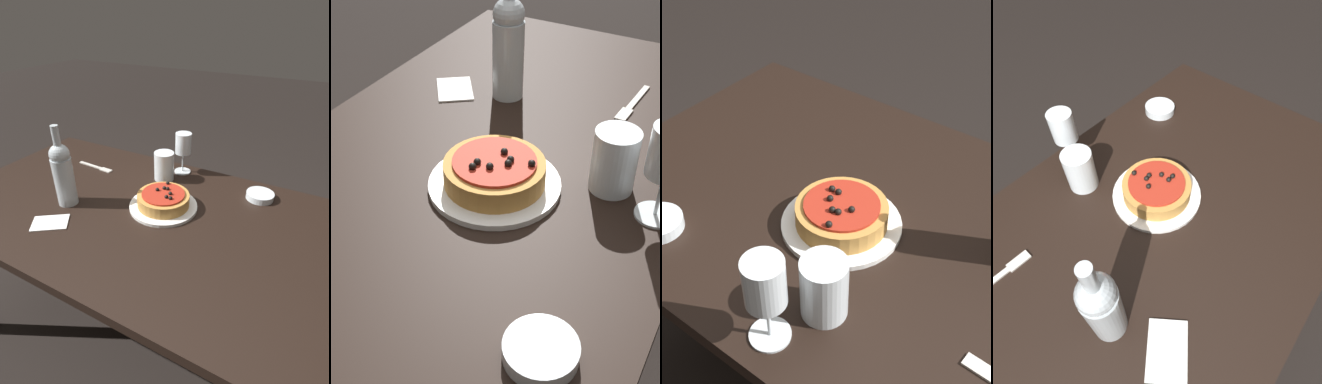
# 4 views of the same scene
# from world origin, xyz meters

# --- Properties ---
(ground_plane) EXTENTS (14.00, 14.00, 0.00)m
(ground_plane) POSITION_xyz_m (0.00, 0.00, 0.00)
(ground_plane) COLOR black
(dining_table) EXTENTS (1.43, 0.84, 0.75)m
(dining_table) POSITION_xyz_m (0.00, 0.00, 0.65)
(dining_table) COLOR black
(dining_table) RESTS_ON ground_plane
(dinner_plate) EXTENTS (0.25, 0.25, 0.01)m
(dinner_plate) POSITION_xyz_m (0.10, 0.06, 0.75)
(dinner_plate) COLOR white
(dinner_plate) RESTS_ON dining_table
(pizza) EXTENTS (0.19, 0.19, 0.06)m
(pizza) POSITION_xyz_m (0.10, 0.06, 0.78)
(pizza) COLOR #BC843D
(pizza) RESTS_ON dinner_plate
(wine_glass) EXTENTS (0.07, 0.07, 0.18)m
(wine_glass) POSITION_xyz_m (0.04, 0.35, 0.87)
(wine_glass) COLOR silver
(wine_glass) RESTS_ON dining_table
(wine_bottle) EXTENTS (0.07, 0.07, 0.30)m
(wine_bottle) POSITION_xyz_m (-0.23, -0.09, 0.87)
(wine_bottle) COLOR #B2BCC1
(wine_bottle) RESTS_ON dining_table
(water_cup) EXTENTS (0.08, 0.08, 0.12)m
(water_cup) POSITION_xyz_m (-0.00, 0.25, 0.81)
(water_cup) COLOR silver
(water_cup) RESTS_ON dining_table
(side_bowl) EXTENTS (0.11, 0.11, 0.03)m
(side_bowl) POSITION_xyz_m (0.40, 0.29, 0.76)
(side_bowl) COLOR silver
(side_bowl) RESTS_ON dining_table
(fork) EXTENTS (0.19, 0.03, 0.00)m
(fork) POSITION_xyz_m (-0.32, 0.19, 0.75)
(fork) COLOR beige
(fork) RESTS_ON dining_table
(paper_napkin) EXTENTS (0.15, 0.14, 0.00)m
(paper_napkin) POSITION_xyz_m (-0.19, -0.22, 0.75)
(paper_napkin) COLOR white
(paper_napkin) RESTS_ON dining_table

